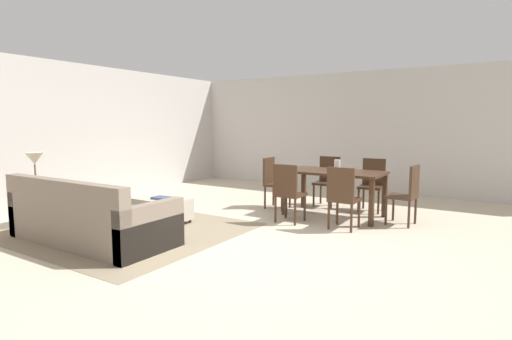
{
  "coord_description": "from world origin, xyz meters",
  "views": [
    {
      "loc": [
        2.73,
        -4.04,
        1.54
      ],
      "look_at": [
        -0.79,
        1.52,
        0.78
      ],
      "focal_mm": 28.22,
      "sensor_mm": 36.0,
      "label": 1
    }
  ],
  "objects_px": {
    "ottoman_table": "(159,208)",
    "side_table": "(37,195)",
    "dining_chair_head_east": "(407,191)",
    "book_on_ottoman": "(161,198)",
    "dining_table": "(334,177)",
    "dining_chair_near_right": "(343,194)",
    "vase_centerpiece": "(337,165)",
    "dining_chair_near_left": "(288,190)",
    "dining_chair_far_left": "(328,178)",
    "dining_chair_head_west": "(273,180)",
    "dining_chair_far_right": "(372,181)",
    "couch": "(89,220)",
    "table_lamp": "(34,160)"
  },
  "relations": [
    {
      "from": "dining_chair_near_left",
      "to": "dining_chair_head_east",
      "type": "xyz_separation_m",
      "value": [
        1.59,
        0.84,
        0.0
      ]
    },
    {
      "from": "ottoman_table",
      "to": "dining_chair_far_left",
      "type": "height_order",
      "value": "dining_chair_far_left"
    },
    {
      "from": "table_lamp",
      "to": "dining_chair_far_right",
      "type": "relative_size",
      "value": 0.57
    },
    {
      "from": "couch",
      "to": "dining_chair_far_right",
      "type": "bearing_deg",
      "value": 56.62
    },
    {
      "from": "vase_centerpiece",
      "to": "dining_chair_near_left",
      "type": "bearing_deg",
      "value": -120.57
    },
    {
      "from": "dining_chair_head_west",
      "to": "book_on_ottoman",
      "type": "xyz_separation_m",
      "value": [
        -0.88,
        -1.93,
        -0.12
      ]
    },
    {
      "from": "side_table",
      "to": "dining_chair_head_east",
      "type": "bearing_deg",
      "value": 32.15
    },
    {
      "from": "dining_chair_head_east",
      "to": "dining_chair_head_west",
      "type": "relative_size",
      "value": 1.0
    },
    {
      "from": "couch",
      "to": "dining_chair_head_west",
      "type": "relative_size",
      "value": 2.5
    },
    {
      "from": "dining_chair_near_left",
      "to": "table_lamp",
      "type": "bearing_deg",
      "value": -145.77
    },
    {
      "from": "dining_table",
      "to": "dining_chair_near_right",
      "type": "xyz_separation_m",
      "value": [
        0.43,
        -0.77,
        -0.14
      ]
    },
    {
      "from": "vase_centerpiece",
      "to": "table_lamp",
      "type": "bearing_deg",
      "value": -140.85
    },
    {
      "from": "table_lamp",
      "to": "book_on_ottoman",
      "type": "bearing_deg",
      "value": 35.43
    },
    {
      "from": "dining_table",
      "to": "dining_chair_head_east",
      "type": "relative_size",
      "value": 1.73
    },
    {
      "from": "table_lamp",
      "to": "dining_chair_far_right",
      "type": "height_order",
      "value": "table_lamp"
    },
    {
      "from": "dining_chair_far_left",
      "to": "vase_centerpiece",
      "type": "bearing_deg",
      "value": -58.49
    },
    {
      "from": "vase_centerpiece",
      "to": "dining_chair_head_west",
      "type": "bearing_deg",
      "value": 177.71
    },
    {
      "from": "dining_chair_near_right",
      "to": "dining_chair_head_west",
      "type": "distance_m",
      "value": 1.8
    },
    {
      "from": "side_table",
      "to": "dining_chair_far_right",
      "type": "distance_m",
      "value": 5.49
    },
    {
      "from": "book_on_ottoman",
      "to": "table_lamp",
      "type": "bearing_deg",
      "value": -144.57
    },
    {
      "from": "side_table",
      "to": "dining_chair_head_west",
      "type": "height_order",
      "value": "dining_chair_head_west"
    },
    {
      "from": "couch",
      "to": "ottoman_table",
      "type": "height_order",
      "value": "couch"
    },
    {
      "from": "vase_centerpiece",
      "to": "ottoman_table",
      "type": "bearing_deg",
      "value": -140.06
    },
    {
      "from": "dining_chair_head_west",
      "to": "dining_chair_far_left",
      "type": "bearing_deg",
      "value": 43.9
    },
    {
      "from": "dining_chair_near_left",
      "to": "dining_chair_far_left",
      "type": "bearing_deg",
      "value": 89.86
    },
    {
      "from": "ottoman_table",
      "to": "side_table",
      "type": "height_order",
      "value": "side_table"
    },
    {
      "from": "ottoman_table",
      "to": "dining_chair_near_right",
      "type": "height_order",
      "value": "dining_chair_near_right"
    },
    {
      "from": "dining_chair_far_right",
      "to": "dining_chair_head_east",
      "type": "xyz_separation_m",
      "value": [
        0.75,
        -0.76,
        0.0
      ]
    },
    {
      "from": "ottoman_table",
      "to": "book_on_ottoman",
      "type": "bearing_deg",
      "value": -17.4
    },
    {
      "from": "table_lamp",
      "to": "dining_chair_near_left",
      "type": "distance_m",
      "value": 3.85
    },
    {
      "from": "dining_chair_head_west",
      "to": "book_on_ottoman",
      "type": "bearing_deg",
      "value": -114.59
    },
    {
      "from": "dining_chair_head_east",
      "to": "book_on_ottoman",
      "type": "relative_size",
      "value": 3.54
    },
    {
      "from": "side_table",
      "to": "vase_centerpiece",
      "type": "distance_m",
      "value": 4.71
    },
    {
      "from": "dining_chair_head_west",
      "to": "side_table",
      "type": "bearing_deg",
      "value": -128.61
    },
    {
      "from": "dining_chair_far_left",
      "to": "ottoman_table",
      "type": "bearing_deg",
      "value": -123.4
    },
    {
      "from": "book_on_ottoman",
      "to": "side_table",
      "type": "bearing_deg",
      "value": -144.57
    },
    {
      "from": "dining_chair_head_east",
      "to": "book_on_ottoman",
      "type": "bearing_deg",
      "value": -149.49
    },
    {
      "from": "dining_table",
      "to": "dining_chair_near_right",
      "type": "relative_size",
      "value": 1.73
    },
    {
      "from": "dining_chair_far_left",
      "to": "dining_chair_head_west",
      "type": "distance_m",
      "value": 1.05
    },
    {
      "from": "dining_chair_far_left",
      "to": "book_on_ottoman",
      "type": "height_order",
      "value": "dining_chair_far_left"
    },
    {
      "from": "dining_table",
      "to": "dining_chair_near_left",
      "type": "xyz_separation_m",
      "value": [
        -0.43,
        -0.83,
        -0.14
      ]
    },
    {
      "from": "dining_chair_near_left",
      "to": "dining_chair_head_east",
      "type": "relative_size",
      "value": 1.0
    },
    {
      "from": "dining_chair_near_right",
      "to": "dining_chair_far_right",
      "type": "xyz_separation_m",
      "value": [
        -0.02,
        1.54,
        0.0
      ]
    },
    {
      "from": "dining_table",
      "to": "dining_chair_near_right",
      "type": "height_order",
      "value": "dining_chair_near_right"
    },
    {
      "from": "dining_chair_near_right",
      "to": "dining_chair_far_left",
      "type": "xyz_separation_m",
      "value": [
        -0.86,
        1.53,
        0.0
      ]
    },
    {
      "from": "table_lamp",
      "to": "dining_table",
      "type": "xyz_separation_m",
      "value": [
        3.59,
        2.98,
        -0.33
      ]
    },
    {
      "from": "couch",
      "to": "dining_chair_head_east",
      "type": "distance_m",
      "value": 4.55
    },
    {
      "from": "dining_table",
      "to": "dining_chair_head_east",
      "type": "height_order",
      "value": "dining_chair_head_east"
    },
    {
      "from": "ottoman_table",
      "to": "dining_table",
      "type": "distance_m",
      "value": 2.89
    },
    {
      "from": "dining_chair_head_east",
      "to": "ottoman_table",
      "type": "bearing_deg",
      "value": -150.58
    }
  ]
}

